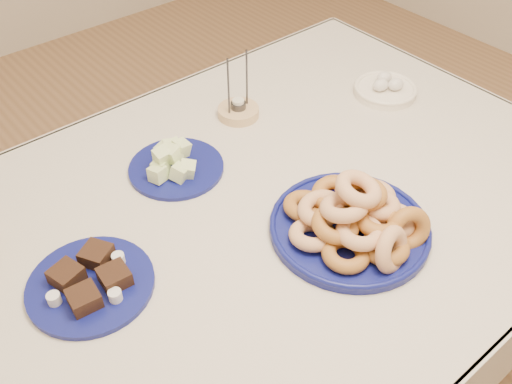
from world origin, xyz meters
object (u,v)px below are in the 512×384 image
Objects in this scene: brownie_plate at (91,282)px; egg_bowl at (385,89)px; melon_plate at (174,164)px; donut_platter at (354,220)px; dining_table at (242,246)px; candle_holder at (238,110)px.

egg_bowl reaches higher than brownie_plate.
donut_platter is at bearing -67.25° from melon_plate.
melon_plate is 0.87× the size of brownie_plate.
donut_platter reaches higher than egg_bowl.
egg_bowl reaches higher than dining_table.
donut_platter reaches higher than brownie_plate.
candle_holder reaches higher than melon_plate.
brownie_plate is at bearing 175.16° from dining_table.
brownie_plate is at bearing -174.85° from egg_bowl.
dining_table is at bearing -4.84° from brownie_plate.
donut_platter is 1.18× the size of brownie_plate.
egg_bowl is at bearing 10.74° from dining_table.
candle_holder reaches higher than brownie_plate.
melon_plate is 1.15× the size of egg_bowl.
donut_platter is 1.36× the size of melon_plate.
dining_table is 7.46× the size of egg_bowl.
brownie_plate reaches higher than dining_table.
donut_platter is 1.95× the size of candle_holder.
donut_platter is at bearing -53.61° from dining_table.
dining_table is at bearing 126.39° from donut_platter.
dining_table is 6.46× the size of melon_plate.
donut_platter is at bearing -99.86° from candle_holder.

